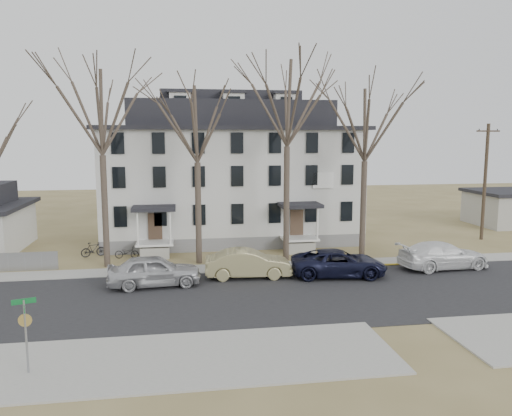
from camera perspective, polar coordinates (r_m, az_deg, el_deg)
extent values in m
plane|color=olive|center=(25.48, 6.00, -11.25)|extent=(120.00, 120.00, 0.00)
cube|color=#27272A|center=(27.32, 4.91, -9.89)|extent=(120.00, 10.00, 0.04)
cube|color=#A09F97|center=(32.94, 2.40, -6.72)|extent=(120.00, 2.00, 0.08)
cube|color=#A09F97|center=(20.14, -13.55, -16.88)|extent=(20.00, 5.00, 0.08)
cube|color=gold|center=(33.42, 11.21, -6.65)|extent=(14.00, 0.25, 0.06)
cube|color=slate|center=(42.18, -2.93, -2.72)|extent=(20.00, 10.00, 1.00)
cube|color=silver|center=(41.57, -2.97, 3.38)|extent=(20.00, 10.00, 8.00)
cube|color=black|center=(41.44, -3.02, 9.04)|extent=(20.80, 10.80, 0.30)
cube|color=black|center=(41.47, -3.03, 10.63)|extent=(16.00, 7.00, 2.00)
cube|color=black|center=(41.55, -3.04, 12.56)|extent=(11.00, 4.50, 0.80)
cube|color=white|center=(36.07, -11.47, -3.93)|extent=(2.60, 2.00, 0.16)
cube|color=white|center=(37.08, 4.99, -3.47)|extent=(2.60, 2.00, 0.16)
cube|color=white|center=(37.84, 7.69, 3.15)|extent=(1.60, 0.08, 1.20)
cylinder|color=#473B31|center=(33.69, -16.87, -0.41)|extent=(0.40, 0.40, 7.28)
cylinder|color=#473B31|center=(33.42, -6.61, -0.63)|extent=(0.40, 0.40, 6.76)
cylinder|color=#473B31|center=(34.11, 3.50, 0.47)|extent=(0.40, 0.40, 7.80)
cylinder|color=#473B31|center=(35.76, 12.13, -0.18)|extent=(0.40, 0.40, 6.76)
cylinder|color=#3D3023|center=(44.86, 24.69, 2.68)|extent=(0.28, 0.28, 9.50)
cube|color=#3D3023|center=(44.71, 25.01, 7.97)|extent=(2.00, 0.12, 0.12)
imported|color=silver|center=(29.04, -11.54, -7.10)|extent=(5.39, 2.55, 1.78)
imported|color=tan|center=(30.18, -0.91, -6.43)|extent=(5.26, 2.09, 1.70)
imported|color=black|center=(30.90, 9.45, -6.29)|extent=(6.05, 3.35, 1.60)
imported|color=white|center=(34.40, 20.59, -5.14)|extent=(6.07, 2.91, 1.70)
imported|color=black|center=(35.99, -14.55, -4.98)|extent=(1.70, 0.74, 0.86)
imported|color=black|center=(37.14, -18.09, -4.59)|extent=(1.78, 1.01, 1.03)
cylinder|color=gray|center=(19.98, -24.78, -13.30)|extent=(0.08, 0.08, 2.79)
cube|color=#0C5926|center=(19.55, -25.01, -9.64)|extent=(0.80, 0.03, 0.19)
cube|color=#0C5926|center=(19.61, -24.98, -10.26)|extent=(0.03, 0.80, 0.19)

